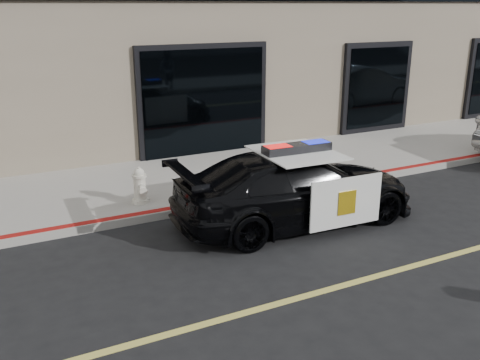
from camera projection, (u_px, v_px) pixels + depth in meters
name	position (u px, v px, depth m)	size (l,w,h in m)	color
ground	(440.00, 259.00, 8.33)	(120.00, 120.00, 0.00)	black
sidewalk_n	(272.00, 167.00, 12.75)	(60.00, 3.50, 0.15)	gray
police_car	(296.00, 188.00, 9.54)	(2.25, 4.62, 1.47)	black
fire_hydrant	(140.00, 186.00, 10.16)	(0.32, 0.44, 0.71)	silver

